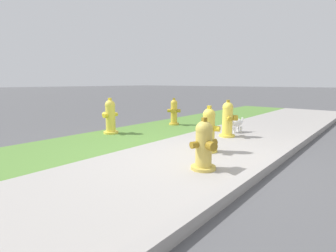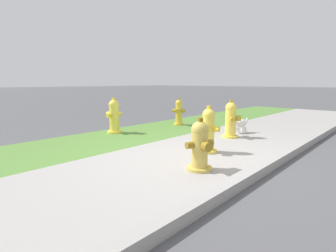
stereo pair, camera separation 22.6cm
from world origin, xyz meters
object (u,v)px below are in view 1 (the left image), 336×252
Objects in this scene: fire_hydrant_at_driveway at (110,116)px; fire_hydrant_far_end at (209,130)px; fire_hydrant_by_grass_verge at (204,145)px; fire_hydrant_mid_block at (174,112)px; fire_hydrant_near_corner at (228,119)px; small_white_dog at (235,123)px.

fire_hydrant_far_end is at bearing -96.10° from fire_hydrant_at_driveway.
fire_hydrant_at_driveway reaches higher than fire_hydrant_far_end.
fire_hydrant_by_grass_verge is 0.87× the size of fire_hydrant_at_driveway.
fire_hydrant_near_corner is (-0.52, -1.84, 0.03)m from fire_hydrant_mid_block.
fire_hydrant_at_driveway is at bearing -102.02° from fire_hydrant_near_corner.
fire_hydrant_far_end is 1.76× the size of small_white_dog.
small_white_dog is (2.65, 0.82, -0.11)m from fire_hydrant_by_grass_verge.
fire_hydrant_mid_block is 1.66× the size of small_white_dog.
fire_hydrant_at_driveway is at bearing -84.05° from fire_hydrant_by_grass_verge.
fire_hydrant_far_end reaches higher than small_white_dog.
fire_hydrant_mid_block is 0.94× the size of fire_hydrant_far_end.
fire_hydrant_near_corner is 2.56m from fire_hydrant_at_driveway.
fire_hydrant_near_corner reaches higher than fire_hydrant_far_end.
fire_hydrant_far_end reaches higher than fire_hydrant_mid_block.
fire_hydrant_by_grass_verge is at bearing 40.97° from small_white_dog.
small_white_dog is at bearing -54.91° from fire_hydrant_at_driveway.
fire_hydrant_by_grass_verge is 0.90m from fire_hydrant_far_end.
fire_hydrant_at_driveway is at bearing 50.61° from fire_hydrant_mid_block.
fire_hydrant_at_driveway reaches higher than fire_hydrant_near_corner.
small_white_dog is (1.85, 0.41, -0.15)m from fire_hydrant_far_end.
fire_hydrant_near_corner is at bearing -65.43° from fire_hydrant_at_driveway.
fire_hydrant_by_grass_verge is 3.68m from fire_hydrant_mid_block.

